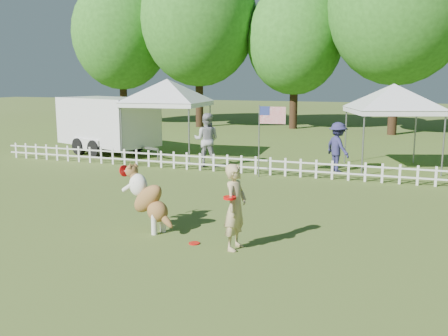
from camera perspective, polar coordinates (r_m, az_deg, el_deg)
name	(u,v)px	position (r m, az deg, el deg)	size (l,w,h in m)	color
ground	(188,240)	(9.93, -4.10, -8.19)	(120.00, 120.00, 0.00)	#42571B
picket_fence	(278,167)	(16.30, 6.17, 0.15)	(22.00, 0.08, 0.60)	silver
handler	(235,207)	(9.18, 1.32, -4.49)	(0.58, 0.38, 1.60)	tan
dog	(149,199)	(10.42, -8.62, -3.51)	(1.31, 0.44, 1.36)	brown
frisbee_on_turf	(194,243)	(9.69, -3.42, -8.58)	(0.21, 0.21, 0.02)	red
canopy_tent_left	(168,119)	(20.02, -6.44, 5.54)	(2.94, 2.94, 3.04)	white
canopy_tent_right	(392,128)	(18.22, 18.61, 4.37)	(2.80, 2.80, 2.89)	white
cargo_trailer	(108,125)	(21.70, -13.13, 4.82)	(5.42, 2.39, 2.39)	silver
flag_pole	(259,141)	(15.95, 4.02, 3.07)	(0.89, 0.09, 2.31)	gray
spectator_a	(207,140)	(17.92, -2.00, 3.24)	(0.93, 0.72, 1.91)	#9A9A9F
spectator_b	(338,147)	(17.30, 12.87, 2.35)	(1.09, 0.62, 1.68)	navy
tree_far_left	(122,43)	(36.03, -11.61, 13.78)	(6.60, 6.60, 11.00)	#2A621C
tree_left	(199,33)	(32.85, -2.89, 15.21)	(7.40, 7.40, 12.00)	#2A621C
tree_center_left	(295,49)	(31.87, 8.10, 13.29)	(6.00, 6.00, 9.80)	#2A621C
tree_center_right	(398,19)	(29.74, 19.31, 15.77)	(7.60, 7.60, 12.60)	#2A621C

